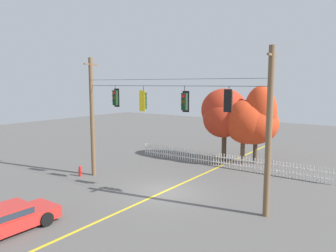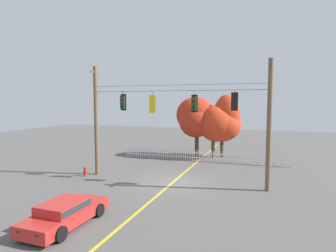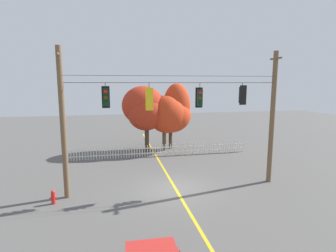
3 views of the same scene
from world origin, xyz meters
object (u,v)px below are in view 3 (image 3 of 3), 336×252
Objects in this scene: autumn_oak_far_east at (172,112)px; fire_hydrant at (53,197)px; traffic_signal_northbound_primary at (149,99)px; autumn_maple_near_fence at (144,109)px; traffic_signal_southbound_primary at (106,97)px; autumn_maple_mid at (167,114)px; traffic_signal_westbound_side at (200,98)px; traffic_signal_northbound_secondary at (242,95)px.

autumn_oak_far_east is 8.45× the size of fire_hydrant.
autumn_maple_near_fence is at bearing 85.35° from traffic_signal_northbound_primary.
traffic_signal_southbound_primary is 10.78m from autumn_maple_mid.
fire_hydrant is at bearing -129.81° from autumn_oak_far_east.
fire_hydrant is (-8.68, -10.42, -3.21)m from autumn_oak_far_east.
traffic_signal_westbound_side is at bearing 5.16° from fire_hydrant.
traffic_signal_westbound_side reaches higher than autumn_maple_near_fence.
autumn_maple_near_fence is at bearing -174.47° from autumn_oak_far_east.
traffic_signal_northbound_secondary is at bearing 3.80° from fire_hydrant.
autumn_oak_far_east is 13.93m from fire_hydrant.
traffic_signal_southbound_primary is 5.96m from fire_hydrant.
traffic_signal_westbound_side is 9.87m from autumn_oak_far_east.
fire_hydrant is (-8.19, -0.74, -5.10)m from traffic_signal_westbound_side.
traffic_signal_southbound_primary is at bearing 180.00° from traffic_signal_westbound_side.
traffic_signal_westbound_side reaches higher than fire_hydrant.
traffic_signal_southbound_primary is 1.86× the size of fire_hydrant.
traffic_signal_northbound_primary is 9.57m from autumn_maple_near_fence.
traffic_signal_westbound_side is at bearing -92.90° from autumn_oak_far_east.
autumn_maple_mid is at bearing -140.76° from autumn_oak_far_east.
autumn_maple_mid is (2.86, 9.22, -1.93)m from traffic_signal_northbound_primary.
autumn_maple_mid is at bearing 72.74° from traffic_signal_northbound_primary.
autumn_maple_near_fence is (3.14, 9.42, -1.55)m from traffic_signal_southbound_primary.
fire_hydrant is at bearing -129.16° from autumn_maple_mid.
traffic_signal_southbound_primary is 11.47m from autumn_oak_far_east.
traffic_signal_northbound_primary is 0.24× the size of autumn_oak_far_east.
autumn_oak_far_east is (2.68, 0.26, -0.43)m from autumn_maple_near_fence.
traffic_signal_southbound_primary is at bearing 179.52° from traffic_signal_northbound_primary.
traffic_signal_westbound_side is at bearing -76.90° from autumn_maple_near_fence.
traffic_signal_northbound_primary is at bearing -0.48° from traffic_signal_southbound_primary.
traffic_signal_southbound_primary is 2.38m from traffic_signal_northbound_primary.
traffic_signal_northbound_secondary is (8.00, -0.02, 0.05)m from traffic_signal_southbound_primary.
fire_hydrant is at bearing -174.84° from traffic_signal_westbound_side.
autumn_maple_near_fence is (-2.19, 9.42, -1.47)m from traffic_signal_westbound_side.
traffic_signal_northbound_primary reaches higher than fire_hydrant.
traffic_signal_northbound_secondary is 12.07m from fire_hydrant.
fire_hydrant is at bearing -120.57° from autumn_maple_near_fence.
traffic_signal_northbound_primary is (2.37, -0.02, -0.12)m from traffic_signal_southbound_primary.
autumn_maple_mid is 0.76m from autumn_oak_far_east.
autumn_maple_near_fence is at bearing 174.03° from autumn_maple_mid.
traffic_signal_westbound_side and traffic_signal_northbound_secondary have the same top height.
autumn_oak_far_east reaches higher than fire_hydrant.
traffic_signal_northbound_primary reaches higher than autumn_oak_far_east.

